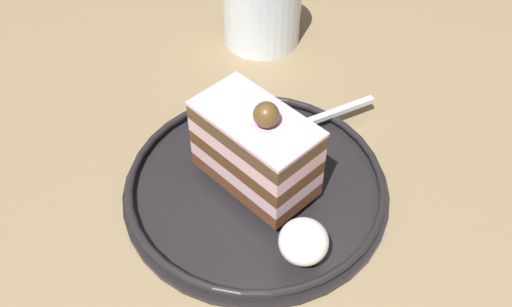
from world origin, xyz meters
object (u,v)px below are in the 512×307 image
at_px(dessert_plate, 256,185).
at_px(fork, 316,119).
at_px(whipped_cream_dollop, 304,242).
at_px(cake_slice, 256,148).
at_px(drink_glass_far, 262,13).

bearing_deg(dessert_plate, fork, -155.97).
bearing_deg(dessert_plate, whipped_cream_dollop, 87.21).
bearing_deg(fork, whipped_cream_dollop, 54.18).
xyz_separation_m(dessert_plate, fork, (-0.08, -0.03, 0.01)).
xyz_separation_m(dessert_plate, whipped_cream_dollop, (0.00, 0.08, 0.02)).
relative_size(cake_slice, drink_glass_far, 1.33).
bearing_deg(drink_glass_far, whipped_cream_dollop, 67.63).
xyz_separation_m(cake_slice, drink_glass_far, (-0.10, -0.18, -0.02)).
relative_size(dessert_plate, whipped_cream_dollop, 6.05).
relative_size(dessert_plate, drink_glass_far, 2.69).
xyz_separation_m(fork, drink_glass_far, (-0.03, -0.15, 0.01)).
distance_m(cake_slice, fork, 0.09).
bearing_deg(whipped_cream_dollop, fork, -125.82).
bearing_deg(whipped_cream_dollop, dessert_plate, -92.79).
bearing_deg(cake_slice, drink_glass_far, -119.54).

